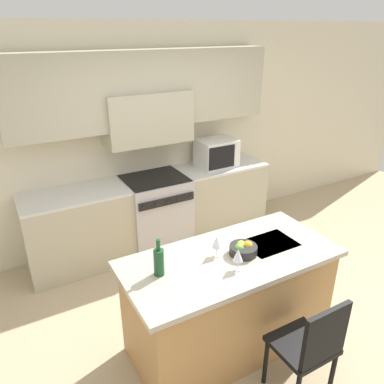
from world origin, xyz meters
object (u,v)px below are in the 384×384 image
at_px(range_stove, 156,212).
at_px(microwave, 216,153).
at_px(wine_bottle, 159,261).
at_px(wine_glass_far, 217,242).
at_px(fruit_bowl, 243,249).
at_px(island_chair, 310,345).
at_px(wine_glass_near, 238,256).

bearing_deg(range_stove, microwave, 1.18).
bearing_deg(microwave, range_stove, -178.82).
distance_m(wine_bottle, wine_glass_far, 0.51).
distance_m(wine_bottle, fruit_bowl, 0.72).
relative_size(range_stove, island_chair, 1.01).
xyz_separation_m(wine_glass_near, wine_glass_far, (-0.04, 0.24, 0.00)).
height_order(island_chair, wine_bottle, wine_bottle).
bearing_deg(microwave, wine_bottle, -132.69).
bearing_deg(microwave, wine_glass_far, -122.64).
distance_m(range_stove, microwave, 1.11).
xyz_separation_m(wine_glass_far, fruit_bowl, (0.20, -0.09, -0.08)).
height_order(wine_glass_near, wine_glass_far, same).
distance_m(microwave, wine_glass_near, 2.32).
xyz_separation_m(island_chair, wine_glass_near, (-0.26, 0.57, 0.52)).
xyz_separation_m(range_stove, wine_glass_far, (-0.25, -1.78, 0.58)).
height_order(island_chair, wine_glass_near, wine_glass_near).
xyz_separation_m(range_stove, wine_glass_near, (-0.21, -2.02, 0.58)).
relative_size(microwave, island_chair, 0.53).
bearing_deg(wine_glass_far, wine_bottle, -179.85).
xyz_separation_m(wine_glass_near, fruit_bowl, (0.16, 0.15, -0.08)).
bearing_deg(range_stove, island_chair, -88.82).
height_order(range_stove, wine_bottle, wine_bottle).
xyz_separation_m(range_stove, microwave, (0.91, 0.02, 0.64)).
bearing_deg(island_chair, microwave, 71.87).
xyz_separation_m(microwave, wine_glass_far, (-1.15, -1.80, -0.06)).
bearing_deg(wine_bottle, wine_glass_near, -23.39).
height_order(range_stove, wine_glass_near, wine_glass_near).
distance_m(wine_glass_near, fruit_bowl, 0.24).
distance_m(island_chair, wine_glass_near, 0.81).
relative_size(microwave, fruit_bowl, 2.17).
height_order(wine_bottle, wine_glass_near, wine_bottle).
xyz_separation_m(wine_bottle, fruit_bowl, (0.71, -0.08, -0.07)).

